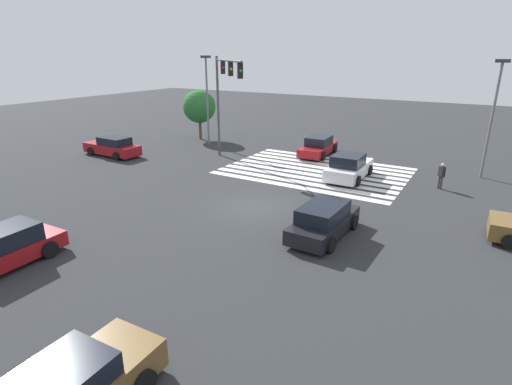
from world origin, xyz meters
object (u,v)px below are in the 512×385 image
(car_6, at_px, (349,167))
(pedestrian, at_px, (441,175))
(traffic_signal_mast, at_px, (224,85))
(car_0, at_px, (1,251))
(car_4, at_px, (318,146))
(car_1, at_px, (324,221))
(tree_corner_a, at_px, (199,107))
(street_light_pole_b, at_px, (207,92))
(street_light_pole_a, at_px, (494,108))
(car_5, at_px, (113,147))

(car_6, xyz_separation_m, pedestrian, (-5.31, -0.74, 0.12))
(traffic_signal_mast, bearing_deg, car_0, -40.77)
(car_4, relative_size, pedestrian, 3.03)
(car_1, bearing_deg, tree_corner_a, 53.89)
(car_4, relative_size, tree_corner_a, 1.05)
(car_1, distance_m, street_light_pole_b, 20.22)
(car_4, height_order, street_light_pole_a, street_light_pole_a)
(car_6, distance_m, street_light_pole_b, 14.70)
(car_6, bearing_deg, traffic_signal_mast, 96.86)
(street_light_pole_a, bearing_deg, car_0, 56.18)
(traffic_signal_mast, bearing_deg, car_6, 52.77)
(car_0, relative_size, street_light_pole_a, 0.65)
(car_5, xyz_separation_m, pedestrian, (-23.04, -4.27, 0.16))
(car_6, height_order, tree_corner_a, tree_corner_a)
(street_light_pole_b, bearing_deg, pedestrian, 171.62)
(street_light_pole_b, bearing_deg, tree_corner_a, -35.21)
(tree_corner_a, bearing_deg, car_4, 179.22)
(car_0, bearing_deg, car_4, 169.49)
(car_6, bearing_deg, car_5, 100.34)
(street_light_pole_b, xyz_separation_m, tree_corner_a, (2.07, -1.46, -1.49))
(street_light_pole_a, bearing_deg, car_4, -1.53)
(traffic_signal_mast, xyz_separation_m, car_6, (-8.66, -1.18, -4.79))
(car_4, relative_size, street_light_pole_b, 0.64)
(car_0, relative_size, car_4, 1.00)
(pedestrian, bearing_deg, car_1, 23.66)
(pedestrian, height_order, street_light_pole_b, street_light_pole_b)
(car_4, height_order, car_6, car_6)
(traffic_signal_mast, xyz_separation_m, car_0, (-1.20, 16.28, -4.85))
(traffic_signal_mast, relative_size, tree_corner_a, 1.65)
(car_1, distance_m, car_6, 8.98)
(traffic_signal_mast, bearing_deg, car_5, -120.49)
(pedestrian, bearing_deg, car_6, -38.12)
(car_0, xyz_separation_m, tree_corner_a, (8.38, -22.47, 2.32))
(car_5, relative_size, tree_corner_a, 1.09)
(car_1, distance_m, street_light_pole_a, 14.90)
(car_0, bearing_deg, car_5, -145.45)
(car_4, bearing_deg, traffic_signal_mast, -40.32)
(traffic_signal_mast, height_order, car_4, traffic_signal_mast)
(car_0, bearing_deg, street_light_pole_a, 144.33)
(car_1, xyz_separation_m, tree_corner_a, (17.63, -13.82, 2.28))
(street_light_pole_b, bearing_deg, car_5, 60.78)
(street_light_pole_a, bearing_deg, traffic_signal_mast, 19.77)
(car_5, bearing_deg, car_1, 166.13)
(car_1, bearing_deg, pedestrian, -18.27)
(car_1, relative_size, street_light_pole_b, 0.59)
(car_4, relative_size, street_light_pole_a, 0.65)
(car_1, height_order, car_4, car_1)
(tree_corner_a, bearing_deg, street_light_pole_b, 144.79)
(car_4, xyz_separation_m, street_light_pole_a, (-11.35, 0.30, 3.72))
(street_light_pole_a, height_order, street_light_pole_b, street_light_pole_b)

